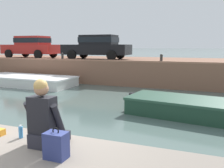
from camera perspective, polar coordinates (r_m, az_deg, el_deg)
The scene contains 12 objects.
ground_plane at distance 8.78m, azimuth 4.52°, elevation -6.12°, with size 400.00×400.00×0.00m, color #4C605B.
far_quay_wall at distance 16.22m, azimuth 12.54°, elevation 3.04°, with size 60.00×6.00×1.37m, color brown.
far_wall_coping at distance 13.33m, azimuth 10.74°, elevation 5.02°, with size 60.00×0.24×0.08m, color #9F6C52.
boat_moored_west_white at distance 15.18m, azimuth -19.63°, elevation 0.78°, with size 6.70×2.36×0.55m.
motorboat_passing at distance 8.29m, azimuth 22.49°, elevation -5.65°, with size 6.08×2.39×1.05m.
car_leftmost_red at distance 18.99m, azimuth -17.87°, elevation 8.27°, with size 4.07×1.93×1.54m.
car_left_inner_black at distance 16.25m, azimuth -3.37°, elevation 8.66°, with size 4.37×1.98×1.54m.
mooring_bollard_west at distance 15.66m, azimuth -11.27°, elevation 6.28°, with size 0.15×0.15×0.45m.
mooring_bollard_mid at distance 13.43m, azimuth 11.21°, elevation 5.89°, with size 0.15×0.15×0.45m.
person_seated_right at distance 3.67m, azimuth -15.15°, elevation -8.00°, with size 0.53×0.53×0.96m.
bottle_drink at distance 4.15m, azimuth -20.13°, elevation -10.26°, with size 0.06×0.06×0.20m.
backpack_on_ledge at distance 3.31m, azimuth -12.52°, elevation -13.55°, with size 0.28×0.24×0.41m.
Camera 1 is at (2.42, -3.31, 2.26)m, focal length 40.00 mm.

